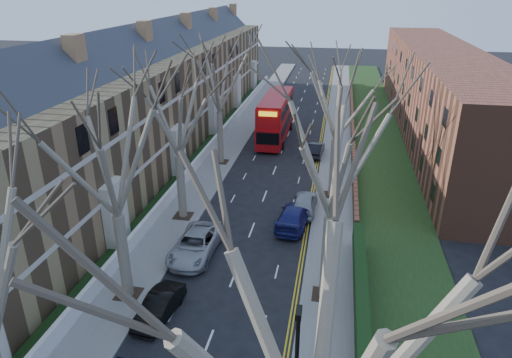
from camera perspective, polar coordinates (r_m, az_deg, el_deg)
The scene contains 18 objects.
pavement_left at distance 57.21m, azimuth -1.93°, elevation 6.06°, with size 3.00×102.00×0.12m, color slate.
pavement_right at distance 56.00m, azimuth 10.22°, elevation 5.31°, with size 3.00×102.00×0.12m, color slate.
terrace_left at distance 50.64m, azimuth -12.58°, elevation 9.64°, with size 9.70×78.00×13.60m.
flats_right at distance 59.78m, azimuth 21.83°, elevation 10.06°, with size 13.97×54.00×10.00m.
front_wall_left at distance 50.06m, azimuth -5.72°, elevation 4.06°, with size 0.30×78.00×1.00m.
grass_verge_right at distance 56.18m, azimuth 14.82°, elevation 5.05°, with size 6.00×102.00×0.06m.
tree_left_mid at distance 24.51m, azimuth -18.00°, elevation 4.29°, with size 10.50×10.50×14.71m.
tree_left_far at distance 33.35m, azimuth -10.07°, elevation 9.41°, with size 10.15×10.15×14.22m.
tree_left_dist at distance 44.49m, azimuth -4.77°, elevation 13.56°, with size 10.50×10.50×14.71m.
tree_right_near at distance 11.06m, azimuth 8.22°, elevation -17.90°, with size 10.85×10.85×15.20m.
tree_right_mid at distance 23.59m, azimuth 9.85°, elevation 4.38°, with size 10.50×10.50×14.71m.
tree_right_far at distance 37.18m, azimuth 10.31°, elevation 10.83°, with size 10.15×10.15×14.22m.
double_decker_bus at distance 53.86m, azimuth 2.47°, elevation 7.62°, with size 3.09×12.08×5.00m.
car_left_mid at distance 26.63m, azimuth -12.02°, elevation -15.32°, with size 1.43×4.10×1.35m, color black.
car_left_far at distance 31.40m, azimuth -7.58°, elevation -8.13°, with size 2.64×5.72×1.59m, color #A1A2A6.
car_right_near at distance 34.79m, azimuth 4.78°, elevation -4.67°, with size 2.19×5.40×1.57m, color navy.
car_right_mid at distance 36.94m, azimuth 6.08°, elevation -2.95°, with size 1.87×4.64×1.58m, color #95999E.
car_right_far at distance 49.09m, azimuth 7.45°, elevation 3.69°, with size 1.51×4.32×1.42m, color black.
Camera 1 is at (5.69, -14.34, 17.11)m, focal length 32.00 mm.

